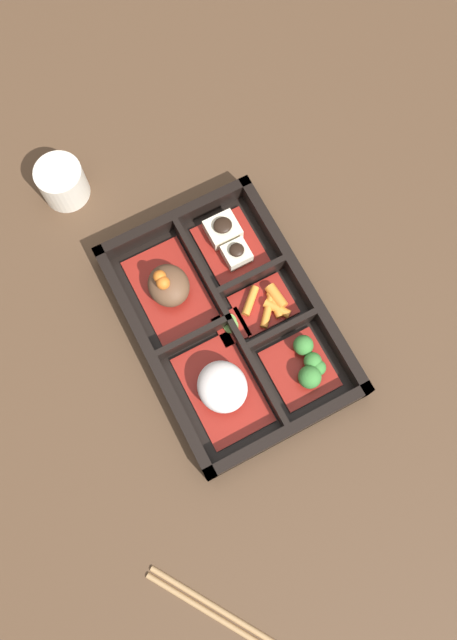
% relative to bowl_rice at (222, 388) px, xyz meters
% --- Properties ---
extents(ground_plane, '(3.00, 3.00, 0.00)m').
position_rel_bowl_rice_xyz_m(ground_plane, '(0.08, -0.05, -0.03)').
color(ground_plane, '#4C3523').
extents(bento_base, '(0.34, 0.23, 0.01)m').
position_rel_bowl_rice_xyz_m(bento_base, '(0.08, -0.05, -0.03)').
color(bento_base, black).
rests_on(bento_base, ground_plane).
extents(bento_rim, '(0.34, 0.23, 0.04)m').
position_rel_bowl_rice_xyz_m(bento_rim, '(0.08, -0.05, -0.01)').
color(bento_rim, black).
rests_on(bento_rim, ground_plane).
extents(bowl_rice, '(0.13, 0.09, 0.05)m').
position_rel_bowl_rice_xyz_m(bowl_rice, '(0.00, 0.00, 0.00)').
color(bowl_rice, maroon).
rests_on(bowl_rice, bento_base).
extents(bowl_stew, '(0.13, 0.09, 0.05)m').
position_rel_bowl_rice_xyz_m(bowl_stew, '(0.15, 0.00, -0.00)').
color(bowl_stew, maroon).
rests_on(bowl_stew, bento_base).
extents(bowl_greens, '(0.09, 0.08, 0.03)m').
position_rel_bowl_rice_xyz_m(bowl_greens, '(-0.02, -0.11, -0.01)').
color(bowl_greens, maroon).
rests_on(bowl_greens, bento_base).
extents(bowl_carrots, '(0.06, 0.08, 0.02)m').
position_rel_bowl_rice_xyz_m(bowl_carrots, '(0.07, -0.10, -0.01)').
color(bowl_carrots, maroon).
rests_on(bowl_carrots, bento_base).
extents(bowl_tofu, '(0.09, 0.08, 0.03)m').
position_rel_bowl_rice_xyz_m(bowl_tofu, '(0.18, -0.10, -0.01)').
color(bowl_tofu, maroon).
rests_on(bowl_tofu, bento_base).
extents(bowl_pickles, '(0.04, 0.04, 0.01)m').
position_rel_bowl_rice_xyz_m(bowl_pickles, '(0.07, -0.05, -0.02)').
color(bowl_pickles, maroon).
rests_on(bowl_pickles, bento_base).
extents(tea_cup, '(0.07, 0.07, 0.06)m').
position_rel_bowl_rice_xyz_m(tea_cup, '(0.36, 0.06, -0.00)').
color(tea_cup, beige).
rests_on(tea_cup, ground_plane).
extents(chopsticks, '(0.19, 0.13, 0.01)m').
position_rel_bowl_rice_xyz_m(chopsticks, '(-0.24, 0.12, -0.03)').
color(chopsticks, '#A87F51').
rests_on(chopsticks, ground_plane).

